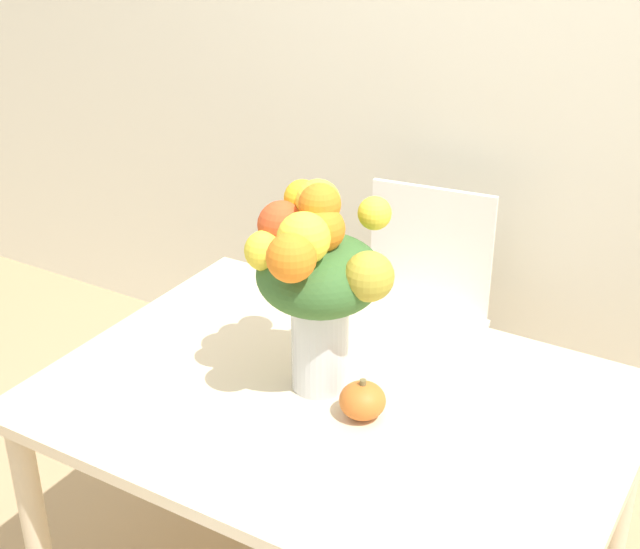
{
  "coord_description": "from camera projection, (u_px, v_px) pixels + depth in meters",
  "views": [
    {
      "loc": [
        0.82,
        -1.46,
        1.87
      ],
      "look_at": [
        -0.05,
        0.02,
        1.02
      ],
      "focal_mm": 50.0,
      "sensor_mm": 36.0,
      "label": 1
    }
  ],
  "objects": [
    {
      "name": "dining_table",
      "position": [
        335.0,
        430.0,
        2.05
      ],
      "size": [
        1.3,
        0.93,
        0.74
      ],
      "color": "beige",
      "rests_on": "ground_plane"
    },
    {
      "name": "wall_back",
      "position": [
        535.0,
        29.0,
        2.65
      ],
      "size": [
        8.0,
        0.06,
        2.7
      ],
      "color": "silver",
      "rests_on": "ground_plane"
    },
    {
      "name": "pumpkin",
      "position": [
        362.0,
        400.0,
        1.91
      ],
      "size": [
        0.1,
        0.1,
        0.09
      ],
      "color": "orange",
      "rests_on": "dining_table"
    },
    {
      "name": "flower_vase",
      "position": [
        316.0,
        274.0,
        1.91
      ],
      "size": [
        0.35,
        0.35,
        0.49
      ],
      "color": "silver",
      "rests_on": "dining_table"
    },
    {
      "name": "dining_chair_near_window",
      "position": [
        415.0,
        325.0,
        2.83
      ],
      "size": [
        0.47,
        0.47,
        0.89
      ],
      "rotation": [
        0.0,
        0.0,
        0.13
      ],
      "color": "white",
      "rests_on": "ground_plane"
    }
  ]
}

